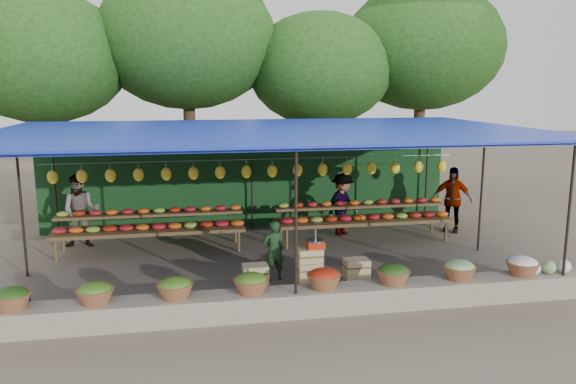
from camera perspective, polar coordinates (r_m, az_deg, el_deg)
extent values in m
plane|color=brown|center=(11.98, -1.95, -7.15)|extent=(60.00, 60.00, 0.00)
cube|color=#6C6956|center=(9.36, 0.60, -11.10)|extent=(10.60, 0.55, 0.40)
cylinder|color=black|center=(8.84, 0.81, -4.22)|extent=(0.05, 0.05, 2.80)
cylinder|color=black|center=(10.83, 26.59, -2.58)|extent=(0.05, 0.05, 2.80)
cylinder|color=black|center=(11.92, -25.46, -1.35)|extent=(0.05, 0.05, 2.80)
cylinder|color=black|center=(13.20, 19.07, 0.21)|extent=(0.05, 0.05, 2.80)
cylinder|color=black|center=(14.69, -22.63, 1.00)|extent=(0.05, 0.05, 2.80)
cylinder|color=black|center=(14.46, -3.70, 1.66)|extent=(0.05, 0.05, 2.80)
cylinder|color=black|center=(15.75, 13.92, 2.13)|extent=(0.05, 0.05, 2.80)
cube|color=#172BB1|center=(11.43, -2.04, 6.32)|extent=(10.80, 6.60, 0.04)
cube|color=#172BB1|center=(9.49, -0.24, 4.31)|extent=(10.80, 2.19, 0.26)
cube|color=#172BB1|center=(13.42, -3.30, 6.21)|extent=(10.80, 2.19, 0.26)
cylinder|color=#A2A2A7|center=(12.89, -2.94, 3.34)|extent=(9.60, 0.01, 0.01)
ellipsoid|color=yellow|center=(13.13, -22.79, 1.41)|extent=(0.23, 0.17, 0.30)
ellipsoid|color=yellow|center=(13.01, -20.21, 1.51)|extent=(0.23, 0.17, 0.30)
ellipsoid|color=yellow|center=(12.93, -17.59, 1.61)|extent=(0.23, 0.17, 0.30)
ellipsoid|color=yellow|center=(12.86, -14.94, 1.71)|extent=(0.23, 0.17, 0.30)
ellipsoid|color=yellow|center=(12.83, -12.27, 1.81)|extent=(0.23, 0.17, 0.30)
ellipsoid|color=yellow|center=(12.83, -9.59, 1.90)|extent=(0.23, 0.17, 0.30)
ellipsoid|color=yellow|center=(12.85, -6.91, 1.99)|extent=(0.23, 0.17, 0.30)
ellipsoid|color=yellow|center=(12.90, -4.25, 2.07)|extent=(0.23, 0.17, 0.30)
ellipsoid|color=yellow|center=(12.98, -1.61, 2.15)|extent=(0.23, 0.17, 0.30)
ellipsoid|color=yellow|center=(13.08, 0.99, 2.22)|extent=(0.23, 0.17, 0.30)
ellipsoid|color=yellow|center=(13.21, 3.54, 2.29)|extent=(0.23, 0.17, 0.30)
ellipsoid|color=yellow|center=(13.37, 6.04, 2.35)|extent=(0.23, 0.17, 0.30)
ellipsoid|color=yellow|center=(13.55, 8.47, 2.41)|extent=(0.23, 0.17, 0.30)
ellipsoid|color=yellow|center=(13.76, 10.84, 2.46)|extent=(0.23, 0.17, 0.30)
ellipsoid|color=yellow|center=(13.99, 13.13, 2.50)|extent=(0.23, 0.17, 0.30)
ellipsoid|color=yellow|center=(14.24, 15.35, 2.54)|extent=(0.23, 0.17, 0.30)
ellipsoid|color=#254913|center=(9.43, -26.35, -9.38)|extent=(0.52, 0.52, 0.23)
ellipsoid|color=#416D1D|center=(9.17, -19.03, -9.39)|extent=(0.52, 0.52, 0.23)
ellipsoid|color=#416D1D|center=(9.06, -11.42, -9.24)|extent=(0.52, 0.52, 0.23)
ellipsoid|color=#416D1D|center=(9.11, -3.77, -8.92)|extent=(0.52, 0.52, 0.23)
ellipsoid|color=#A3220D|center=(9.32, 3.66, -8.47)|extent=(0.52, 0.52, 0.23)
ellipsoid|color=#254913|center=(9.67, 10.64, -7.91)|extent=(0.52, 0.52, 0.23)
ellipsoid|color=#81A969|center=(10.15, 17.02, -7.30)|extent=(0.52, 0.52, 0.23)
ellipsoid|color=silver|center=(10.75, 22.75, -6.67)|extent=(0.52, 0.52, 0.23)
cube|color=#19461E|center=(14.73, -3.81, 1.24)|extent=(10.60, 0.06, 2.50)
cylinder|color=#3B2315|center=(17.58, -23.07, 4.37)|extent=(0.36, 0.36, 3.97)
ellipsoid|color=#13390F|center=(17.51, -23.69, 12.45)|extent=(4.77, 4.77, 3.69)
cylinder|color=#3B2315|center=(17.54, -9.94, 5.90)|extent=(0.36, 0.36, 4.48)
ellipsoid|color=#13390F|center=(17.53, -10.24, 15.06)|extent=(5.39, 5.39, 4.17)
cylinder|color=#3B2315|center=(17.77, 3.17, 4.87)|extent=(0.36, 0.36, 3.71)
ellipsoid|color=#13390F|center=(17.68, 3.25, 12.36)|extent=(4.47, 4.47, 3.45)
cylinder|color=#3B2315|center=(19.24, 13.13, 6.01)|extent=(0.36, 0.36, 4.35)
ellipsoid|color=#13390F|center=(19.22, 13.49, 14.12)|extent=(5.24, 5.24, 4.05)
cube|color=#523A20|center=(13.00, -13.82, -3.73)|extent=(4.20, 0.95, 0.08)
cube|color=#523A20|center=(13.23, -13.81, -2.23)|extent=(4.20, 0.35, 0.06)
cylinder|color=#523A20|center=(12.95, -22.55, -5.46)|extent=(0.06, 0.06, 0.50)
cylinder|color=#523A20|center=(12.70, -5.03, -4.96)|extent=(0.06, 0.06, 0.50)
cylinder|color=#523A20|center=(13.71, -21.87, -4.53)|extent=(0.06, 0.06, 0.50)
cylinder|color=#523A20|center=(13.47, -5.36, -4.04)|extent=(0.06, 0.06, 0.50)
ellipsoid|color=#AA181F|center=(13.09, -22.22, -3.68)|extent=(0.31, 0.26, 0.13)
ellipsoid|color=#85A733|center=(13.46, -21.93, -2.09)|extent=(0.26, 0.22, 0.12)
ellipsoid|color=#D95813|center=(13.02, -20.71, -3.64)|extent=(0.31, 0.26, 0.13)
ellipsoid|color=#A3220D|center=(13.39, -20.46, -2.05)|extent=(0.26, 0.22, 0.12)
ellipsoid|color=#85A733|center=(12.96, -19.19, -3.61)|extent=(0.31, 0.26, 0.13)
ellipsoid|color=#AA181F|center=(13.33, -18.98, -2.01)|extent=(0.26, 0.22, 0.12)
ellipsoid|color=#A3220D|center=(12.91, -17.65, -3.57)|extent=(0.31, 0.26, 0.13)
ellipsoid|color=#D95813|center=(13.29, -17.49, -1.96)|extent=(0.26, 0.22, 0.12)
ellipsoid|color=#AA181F|center=(12.87, -16.11, -3.53)|extent=(0.31, 0.26, 0.13)
ellipsoid|color=#AA181F|center=(13.25, -15.99, -1.92)|extent=(0.26, 0.22, 0.12)
ellipsoid|color=#D95813|center=(12.84, -14.55, -3.48)|extent=(0.31, 0.26, 0.13)
ellipsoid|color=#D95813|center=(13.22, -14.48, -1.87)|extent=(0.26, 0.22, 0.12)
ellipsoid|color=#AA181F|center=(12.82, -12.99, -3.43)|extent=(0.31, 0.26, 0.13)
ellipsoid|color=#85A733|center=(13.20, -12.96, -1.82)|extent=(0.26, 0.22, 0.12)
ellipsoid|color=#D95813|center=(12.81, -11.42, -3.38)|extent=(0.31, 0.26, 0.13)
ellipsoid|color=#A3220D|center=(13.18, -11.44, -1.77)|extent=(0.26, 0.22, 0.12)
ellipsoid|color=#85A733|center=(12.80, -9.85, -3.33)|extent=(0.31, 0.26, 0.13)
ellipsoid|color=#AA181F|center=(13.18, -9.92, -1.72)|extent=(0.26, 0.22, 0.12)
ellipsoid|color=#A3220D|center=(12.81, -8.29, -3.27)|extent=(0.31, 0.26, 0.13)
ellipsoid|color=#D95813|center=(13.19, -8.40, -1.67)|extent=(0.26, 0.22, 0.12)
ellipsoid|color=#AA181F|center=(12.83, -6.72, -3.22)|extent=(0.31, 0.26, 0.13)
ellipsoid|color=#AA181F|center=(13.20, -6.88, -1.61)|extent=(0.26, 0.22, 0.12)
ellipsoid|color=#D95813|center=(12.85, -5.16, -3.16)|extent=(0.31, 0.26, 0.13)
ellipsoid|color=#D95813|center=(13.23, -5.37, -1.56)|extent=(0.26, 0.22, 0.12)
cube|color=#523A20|center=(13.63, 7.67, -2.83)|extent=(4.20, 0.95, 0.08)
cube|color=#523A20|center=(13.85, 7.31, -1.42)|extent=(4.20, 0.35, 0.06)
cylinder|color=#523A20|center=(12.85, -0.12, -4.73)|extent=(0.06, 0.06, 0.50)
cylinder|color=#523A20|center=(14.06, 15.75, -3.78)|extent=(0.06, 0.06, 0.50)
cylinder|color=#523A20|center=(13.61, -0.73, -3.84)|extent=(0.06, 0.06, 0.50)
cylinder|color=#523A20|center=(14.76, 14.38, -3.03)|extent=(0.06, 0.06, 0.50)
ellipsoid|color=#AA181F|center=(13.01, -0.11, -2.95)|extent=(0.31, 0.26, 0.13)
ellipsoid|color=#85A733|center=(13.38, -0.46, -1.37)|extent=(0.26, 0.22, 0.12)
ellipsoid|color=#D95813|center=(13.07, 1.40, -2.88)|extent=(0.31, 0.26, 0.13)
ellipsoid|color=#A3220D|center=(13.44, 1.01, -1.31)|extent=(0.26, 0.22, 0.12)
ellipsoid|color=#85A733|center=(13.15, 2.90, -2.81)|extent=(0.31, 0.26, 0.13)
ellipsoid|color=#AA181F|center=(13.51, 2.47, -1.26)|extent=(0.26, 0.22, 0.12)
ellipsoid|color=#A3220D|center=(13.23, 4.38, -2.74)|extent=(0.31, 0.26, 0.13)
ellipsoid|color=#D95813|center=(13.59, 3.91, -1.20)|extent=(0.26, 0.22, 0.12)
ellipsoid|color=#AA181F|center=(13.32, 5.83, -2.67)|extent=(0.31, 0.26, 0.13)
ellipsoid|color=#AA181F|center=(13.68, 5.33, -1.14)|extent=(0.26, 0.22, 0.12)
ellipsoid|color=#D95813|center=(13.42, 7.27, -2.60)|extent=(0.31, 0.26, 0.13)
ellipsoid|color=#D95813|center=(13.78, 6.73, -1.08)|extent=(0.26, 0.22, 0.12)
ellipsoid|color=#AA181F|center=(13.53, 8.68, -2.53)|extent=(0.31, 0.26, 0.13)
ellipsoid|color=#85A733|center=(13.89, 8.11, -1.02)|extent=(0.26, 0.22, 0.12)
ellipsoid|color=#D95813|center=(13.65, 10.07, -2.45)|extent=(0.31, 0.26, 0.13)
ellipsoid|color=#A3220D|center=(14.00, 9.47, -0.97)|extent=(0.26, 0.22, 0.12)
ellipsoid|color=#85A733|center=(13.77, 11.44, -2.38)|extent=(0.31, 0.26, 0.13)
ellipsoid|color=#AA181F|center=(14.13, 10.80, -0.91)|extent=(0.26, 0.22, 0.12)
ellipsoid|color=#A3220D|center=(13.91, 12.78, -2.31)|extent=(0.31, 0.26, 0.13)
ellipsoid|color=#D95813|center=(14.25, 12.11, -0.85)|extent=(0.26, 0.22, 0.12)
ellipsoid|color=#AA181F|center=(14.05, 14.09, -2.24)|extent=(0.31, 0.26, 0.13)
ellipsoid|color=#AA181F|center=(14.39, 13.40, -0.80)|extent=(0.26, 0.22, 0.12)
ellipsoid|color=#D95813|center=(14.20, 15.38, -2.17)|extent=(0.31, 0.26, 0.13)
ellipsoid|color=#D95813|center=(14.54, 14.66, -0.74)|extent=(0.26, 0.22, 0.12)
cube|color=tan|center=(10.32, -3.32, -9.45)|extent=(0.46, 0.35, 0.25)
cube|color=tan|center=(10.23, -3.33, -8.08)|extent=(0.46, 0.35, 0.25)
cube|color=tan|center=(10.48, 2.18, -9.11)|extent=(0.46, 0.35, 0.25)
cube|color=tan|center=(10.39, 2.20, -7.76)|extent=(0.46, 0.35, 0.25)
cube|color=tan|center=(10.31, 2.21, -6.39)|extent=(0.46, 0.35, 0.25)
cube|color=tan|center=(10.70, 6.95, -8.75)|extent=(0.46, 0.35, 0.25)
cube|color=tan|center=(10.62, 6.98, -7.43)|extent=(0.46, 0.35, 0.25)
cube|color=red|center=(10.28, 2.81, -5.36)|extent=(0.31, 0.27, 0.12)
cylinder|color=#A2A2A7|center=(10.26, 2.81, -4.94)|extent=(0.33, 0.33, 0.03)
cylinder|color=#A2A2A7|center=(10.23, 2.81, -4.41)|extent=(0.03, 0.03, 0.23)
imported|color=#183519|center=(10.75, -1.47, -5.97)|extent=(0.48, 0.36, 1.18)
imported|color=slate|center=(13.71, -20.29, -1.84)|extent=(0.85, 0.68, 1.70)
imported|color=slate|center=(14.00, 5.57, -1.25)|extent=(1.16, 1.03, 1.56)
imported|color=slate|center=(14.85, 16.31, -0.72)|extent=(1.04, 0.87, 1.67)
cube|color=navy|center=(10.18, -26.45, -10.63)|extent=(0.56, 0.40, 0.34)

